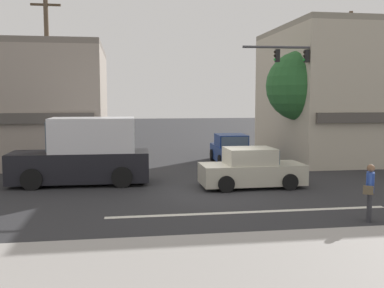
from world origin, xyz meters
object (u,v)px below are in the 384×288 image
at_px(utility_pole_near_left, 48,82).
at_px(sedan_parked_curbside, 231,150).
at_px(pedestrian_foreground_with_bag, 370,189).
at_px(utility_pole_far_right, 349,84).
at_px(street_tree, 301,86).
at_px(box_truck_approaching_near, 85,154).
at_px(sedan_waiting_far, 251,169).
at_px(traffic_light_mast, 320,85).

relative_size(utility_pole_near_left, sedan_parked_curbside, 2.02).
height_order(sedan_parked_curbside, pedestrian_foreground_with_bag, pedestrian_foreground_with_bag).
relative_size(utility_pole_near_left, utility_pole_far_right, 1.00).
height_order(street_tree, pedestrian_foreground_with_bag, street_tree).
bearing_deg(box_truck_approaching_near, utility_pole_near_left, 116.71).
xyz_separation_m(street_tree, sedan_parked_curbside, (-3.46, 1.08, -3.46)).
distance_m(utility_pole_far_right, sedan_waiting_far, 10.95).
bearing_deg(traffic_light_mast, sedan_waiting_far, -141.86).
height_order(street_tree, box_truck_approaching_near, street_tree).
relative_size(street_tree, sedan_parked_curbside, 1.45).
height_order(utility_pole_far_right, box_truck_approaching_near, utility_pole_far_right).
height_order(utility_pole_far_right, pedestrian_foreground_with_bag, utility_pole_far_right).
bearing_deg(utility_pole_far_right, traffic_light_mast, -133.69).
bearing_deg(pedestrian_foreground_with_bag, sedan_parked_curbside, 95.67).
bearing_deg(utility_pole_far_right, sedan_waiting_far, -138.09).
height_order(box_truck_approaching_near, pedestrian_foreground_with_bag, box_truck_approaching_near).
bearing_deg(street_tree, traffic_light_mast, -85.35).
distance_m(street_tree, utility_pole_far_right, 3.78).
distance_m(box_truck_approaching_near, pedestrian_foreground_with_bag, 11.13).
relative_size(utility_pole_near_left, sedan_waiting_far, 2.03).
bearing_deg(box_truck_approaching_near, utility_pole_far_right, 20.01).
relative_size(utility_pole_near_left, pedestrian_foreground_with_bag, 5.02).
bearing_deg(street_tree, pedestrian_foreground_with_bag, -101.95).
bearing_deg(box_truck_approaching_near, sedan_parked_curbside, 32.90).
height_order(utility_pole_near_left, pedestrian_foreground_with_bag, utility_pole_near_left).
relative_size(traffic_light_mast, pedestrian_foreground_with_bag, 3.71).
bearing_deg(utility_pole_far_right, box_truck_approaching_near, -159.99).
bearing_deg(box_truck_approaching_near, pedestrian_foreground_with_bag, -39.58).
bearing_deg(utility_pole_near_left, pedestrian_foreground_with_bag, -46.26).
bearing_deg(street_tree, box_truck_approaching_near, -161.15).
relative_size(utility_pole_far_right, box_truck_approaching_near, 1.49).
xyz_separation_m(box_truck_approaching_near, pedestrian_foreground_with_bag, (8.57, -7.09, -0.30)).
xyz_separation_m(sedan_parked_curbside, pedestrian_foreground_with_bag, (1.18, -11.87, 0.24)).
distance_m(street_tree, sedan_waiting_far, 7.68).
distance_m(street_tree, utility_pole_near_left, 12.84).
relative_size(street_tree, utility_pole_near_left, 0.72).
bearing_deg(pedestrian_foreground_with_bag, box_truck_approaching_near, 140.42).
bearing_deg(sedan_waiting_far, traffic_light_mast, 38.14).
bearing_deg(street_tree, sedan_parked_curbside, 162.69).
relative_size(sedan_waiting_far, box_truck_approaching_near, 0.73).
xyz_separation_m(utility_pole_far_right, box_truck_approaching_near, (-14.32, -5.21, -3.09)).
distance_m(utility_pole_near_left, sedan_parked_curbside, 10.09).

